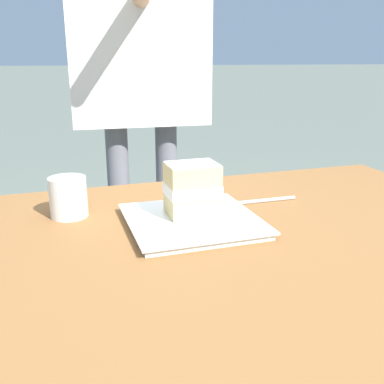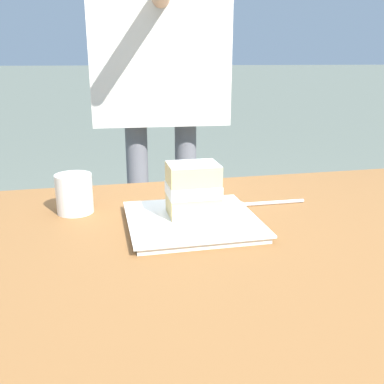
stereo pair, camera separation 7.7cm
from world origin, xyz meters
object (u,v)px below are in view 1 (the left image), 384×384
(dessert_fork, at_px, (256,201))
(diner_person, at_px, (138,41))
(patio_table, at_px, (266,299))
(dessert_plate, at_px, (192,221))
(coffee_cup, at_px, (68,196))
(cake_slice, at_px, (192,189))

(dessert_fork, height_order, diner_person, diner_person)
(patio_table, relative_size, diner_person, 0.69)
(dessert_plate, distance_m, coffee_cup, 0.26)
(patio_table, height_order, diner_person, diner_person)
(dessert_fork, height_order, coffee_cup, coffee_cup)
(dessert_plate, xyz_separation_m, coffee_cup, (0.22, -0.13, 0.03))
(coffee_cup, bearing_deg, patio_table, 141.10)
(cake_slice, distance_m, dessert_fork, 0.20)
(patio_table, height_order, dessert_plate, dessert_plate)
(patio_table, distance_m, coffee_cup, 0.44)
(patio_table, relative_size, coffee_cup, 13.48)
(patio_table, relative_size, cake_slice, 10.83)
(dessert_fork, relative_size, diner_person, 0.11)
(dessert_plate, xyz_separation_m, diner_person, (-0.04, -0.68, 0.36))
(cake_slice, xyz_separation_m, coffee_cup, (0.23, -0.11, -0.02))
(cake_slice, distance_m, diner_person, 0.73)
(patio_table, distance_m, cake_slice, 0.25)
(dessert_fork, bearing_deg, cake_slice, 21.06)
(cake_slice, height_order, diner_person, diner_person)
(dessert_fork, distance_m, diner_person, 0.71)
(patio_table, xyz_separation_m, dessert_plate, (0.10, -0.13, 0.11))
(diner_person, bearing_deg, cake_slice, 86.86)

